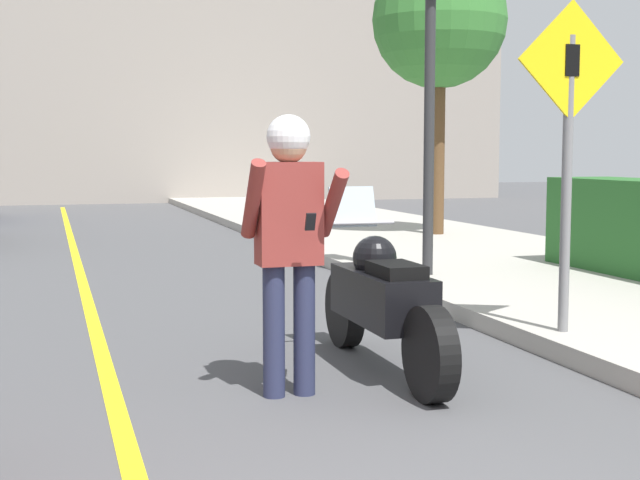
{
  "coord_description": "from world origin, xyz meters",
  "views": [
    {
      "loc": [
        -0.95,
        -2.38,
        1.54
      ],
      "look_at": [
        0.88,
        3.64,
        0.93
      ],
      "focal_mm": 50.0,
      "sensor_mm": 36.0,
      "label": 1
    }
  ],
  "objects_px": {
    "traffic_light": "(431,35)",
    "street_tree": "(439,22)",
    "crossing_sign": "(569,135)",
    "person_biker": "(289,224)",
    "motorcycle": "(382,301)"
  },
  "relations": [
    {
      "from": "person_biker",
      "to": "street_tree",
      "type": "height_order",
      "value": "street_tree"
    },
    {
      "from": "street_tree",
      "to": "person_biker",
      "type": "bearing_deg",
      "value": -119.72
    },
    {
      "from": "street_tree",
      "to": "traffic_light",
      "type": "bearing_deg",
      "value": -115.44
    },
    {
      "from": "traffic_light",
      "to": "street_tree",
      "type": "height_order",
      "value": "street_tree"
    },
    {
      "from": "crossing_sign",
      "to": "traffic_light",
      "type": "distance_m",
      "value": 3.53
    },
    {
      "from": "person_biker",
      "to": "street_tree",
      "type": "bearing_deg",
      "value": 60.28
    },
    {
      "from": "motorcycle",
      "to": "traffic_light",
      "type": "height_order",
      "value": "traffic_light"
    },
    {
      "from": "crossing_sign",
      "to": "traffic_light",
      "type": "height_order",
      "value": "traffic_light"
    },
    {
      "from": "person_biker",
      "to": "traffic_light",
      "type": "relative_size",
      "value": 0.46
    },
    {
      "from": "person_biker",
      "to": "crossing_sign",
      "type": "xyz_separation_m",
      "value": [
        2.38,
        0.63,
        0.58
      ]
    },
    {
      "from": "street_tree",
      "to": "crossing_sign",
      "type": "bearing_deg",
      "value": -107.69
    },
    {
      "from": "motorcycle",
      "to": "traffic_light",
      "type": "xyz_separation_m",
      "value": [
        1.9,
        3.48,
        2.35
      ]
    },
    {
      "from": "person_biker",
      "to": "traffic_light",
      "type": "distance_m",
      "value": 5.09
    },
    {
      "from": "traffic_light",
      "to": "street_tree",
      "type": "bearing_deg",
      "value": 64.56
    },
    {
      "from": "crossing_sign",
      "to": "street_tree",
      "type": "relative_size",
      "value": 0.53
    }
  ]
}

